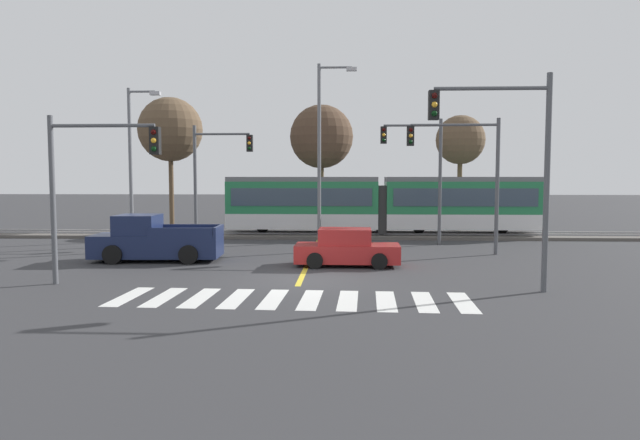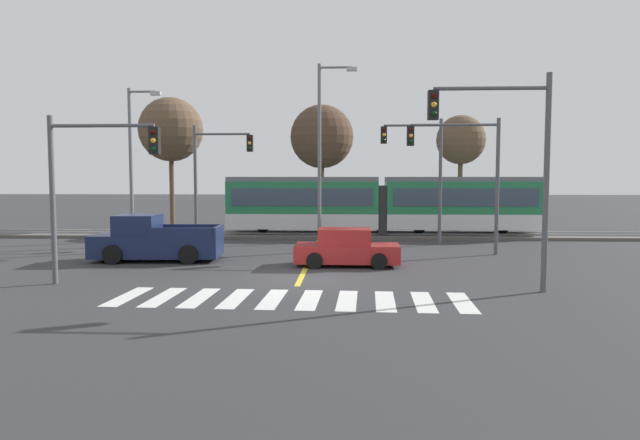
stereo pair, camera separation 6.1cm
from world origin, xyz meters
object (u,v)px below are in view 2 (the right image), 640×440
Objects in this scene: pickup_truck at (154,241)px; bare_tree_far_west at (171,130)px; traffic_light_near_right at (509,150)px; traffic_light_near_left at (90,172)px; sedan_crossing at (347,249)px; traffic_light_far_left at (214,167)px; bare_tree_east at (461,141)px; traffic_light_mid_right at (467,163)px; traffic_light_far_right at (421,162)px; street_lamp_west at (133,156)px; light_rail_tram at (382,203)px; bare_tree_west at (322,137)px; street_lamp_centre at (323,143)px.

bare_tree_far_west is at bearing 104.40° from pickup_truck.
traffic_light_near_right reaches higher than traffic_light_near_left.
sedan_crossing is 0.66× the size of traffic_light_far_left.
bare_tree_east is at bearing 29.41° from traffic_light_far_left.
pickup_truck is 14.43m from traffic_light_mid_right.
traffic_light_far_right is (-1.58, 3.87, 0.14)m from traffic_light_mid_right.
street_lamp_west is (-11.90, 8.43, 4.09)m from sedan_crossing.
sedan_crossing is 10.05m from traffic_light_near_left.
light_rail_tram is at bearing 113.47° from traffic_light_mid_right.
street_lamp_west reaches higher than sedan_crossing.
bare_tree_far_west is at bearing 100.02° from traffic_light_near_left.
sedan_crossing is 7.50m from traffic_light_mid_right.
sedan_crossing is 0.64× the size of traffic_light_far_right.
bare_tree_west is (-5.63, 7.95, 1.91)m from traffic_light_far_right.
traffic_light_mid_right is 21.45m from bare_tree_far_west.
street_lamp_west is (-3.42, 12.86, 1.02)m from traffic_light_near_left.
traffic_light_near_right is 0.80× the size of bare_tree_west.
pickup_truck is 0.56× the size of street_lamp_centre.
traffic_light_far_right is at bearing -0.89° from traffic_light_far_left.
light_rail_tram is 6.92m from bare_tree_west.
traffic_light_near_right is 1.02× the size of traffic_light_far_right.
traffic_light_near_left is 0.72× the size of bare_tree_east.
light_rail_tram is 3.37× the size of pickup_truck.
traffic_light_far_left is 1.01× the size of traffic_light_mid_right.
light_rail_tram is 8.21m from bare_tree_east.
bare_tree_east is at bearing 3.57° from bare_tree_west.
bare_tree_east is (19.68, 0.35, -0.76)m from bare_tree_far_west.
pickup_truck is 14.28m from traffic_light_far_right.
bare_tree_east reaches higher than sedan_crossing.
sedan_crossing is 0.75× the size of traffic_light_near_left.
street_lamp_centre is (-6.86, 4.90, 1.23)m from traffic_light_mid_right.
pickup_truck reaches higher than sedan_crossing.
light_rail_tram is at bearing 56.51° from traffic_light_near_left.
sedan_crossing is 7.99m from traffic_light_near_right.
traffic_light_mid_right is at bearing -99.74° from bare_tree_east.
traffic_light_mid_right is 8.52m from street_lamp_centre.
bare_tree_east is at bearing 64.62° from sedan_crossing.
sedan_crossing is at bearing -46.96° from traffic_light_far_left.
traffic_light_far_right is at bearing -113.48° from bare_tree_east.
bare_tree_west is at bearing 71.21° from traffic_light_near_left.
traffic_light_mid_right is (0.52, 8.69, -0.19)m from traffic_light_near_right.
bare_tree_west reaches higher than traffic_light_near_right.
traffic_light_far_right is 0.86× the size of bare_tree_east.
street_lamp_west is at bearing 144.70° from sedan_crossing.
bare_tree_far_west is (-3.56, 20.16, 3.05)m from traffic_light_near_left.
light_rail_tram is 2.05× the size of bare_tree_far_west.
traffic_light_mid_right reaches higher than traffic_light_near_left.
pickup_truck is 0.86× the size of traffic_light_far_left.
bare_tree_east reaches higher than traffic_light_near_right.
traffic_light_near_right is 26.95m from bare_tree_far_west.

